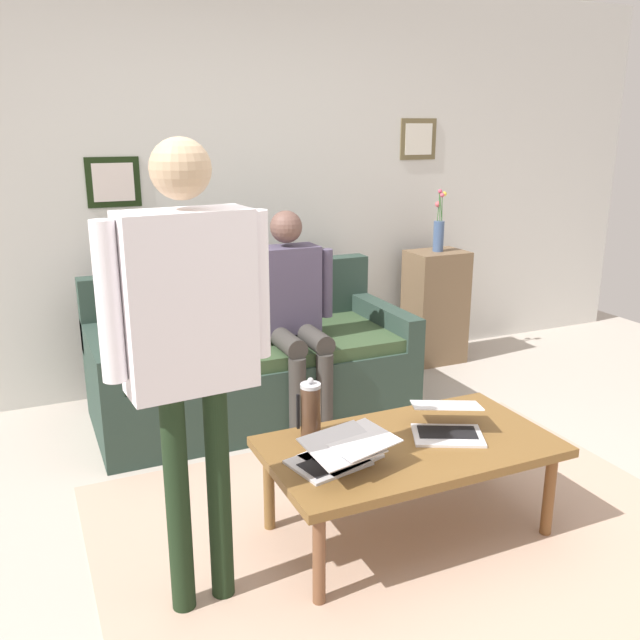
{
  "coord_description": "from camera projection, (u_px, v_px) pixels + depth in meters",
  "views": [
    {
      "loc": [
        1.3,
        2.31,
        1.76
      ],
      "look_at": [
        -0.06,
        -0.72,
        0.8
      ],
      "focal_mm": 38.06,
      "sensor_mm": 36.0,
      "label": 1
    }
  ],
  "objects": [
    {
      "name": "french_press",
      "position": [
        310.0,
        410.0,
        2.96
      ],
      "size": [
        0.11,
        0.09,
        0.27
      ],
      "color": "#4C3323",
      "rests_on": "coffee_table"
    },
    {
      "name": "couch",
      "position": [
        251.0,
        366.0,
        4.25
      ],
      "size": [
        1.92,
        0.89,
        0.88
      ],
      "color": "#293C34",
      "rests_on": "ground_plane"
    },
    {
      "name": "person_standing",
      "position": [
        189.0,
        325.0,
        2.3
      ],
      "size": [
        0.6,
        0.23,
        1.72
      ],
      "color": "black",
      "rests_on": "ground_plane"
    },
    {
      "name": "ground_plane",
      "position": [
        374.0,
        534.0,
        3.03
      ],
      "size": [
        7.68,
        7.68,
        0.0
      ],
      "primitive_type": "plane",
      "color": "#B5A99D"
    },
    {
      "name": "side_shelf",
      "position": [
        435.0,
        307.0,
        5.15
      ],
      "size": [
        0.42,
        0.32,
        0.85
      ],
      "color": "brown",
      "rests_on": "ground_plane"
    },
    {
      "name": "laptop_right",
      "position": [
        347.0,
        450.0,
        2.76
      ],
      "size": [
        0.36,
        0.4,
        0.14
      ],
      "color": "silver",
      "rests_on": "coffee_table"
    },
    {
      "name": "person_seated",
      "position": [
        292.0,
        306.0,
        4.01
      ],
      "size": [
        0.55,
        0.51,
        1.28
      ],
      "color": "#373430",
      "rests_on": "ground_plane"
    },
    {
      "name": "laptop_center",
      "position": [
        333.0,
        457.0,
        2.71
      ],
      "size": [
        0.35,
        0.37,
        0.15
      ],
      "color": "silver",
      "rests_on": "coffee_table"
    },
    {
      "name": "area_rug",
      "position": [
        418.0,
        542.0,
        2.96
      ],
      "size": [
        2.67,
        2.21,
        0.01
      ],
      "primitive_type": "cube",
      "color": "tan",
      "rests_on": "ground_plane"
    },
    {
      "name": "laptop_left",
      "position": [
        447.0,
        425.0,
        3.0
      ],
      "size": [
        0.4,
        0.4,
        0.14
      ],
      "color": "silver",
      "rests_on": "coffee_table"
    },
    {
      "name": "flower_vase",
      "position": [
        439.0,
        232.0,
        4.99
      ],
      "size": [
        0.08,
        0.08,
        0.46
      ],
      "color": "#405880",
      "rests_on": "side_shelf"
    },
    {
      "name": "coffee_table",
      "position": [
        410.0,
        451.0,
        2.94
      ],
      "size": [
        1.25,
        0.69,
        0.44
      ],
      "color": "brown",
      "rests_on": "ground_plane"
    },
    {
      "name": "back_wall",
      "position": [
        222.0,
        187.0,
        4.58
      ],
      "size": [
        7.04,
        0.11,
        2.7
      ],
      "color": "silver",
      "rests_on": "ground_plane"
    }
  ]
}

